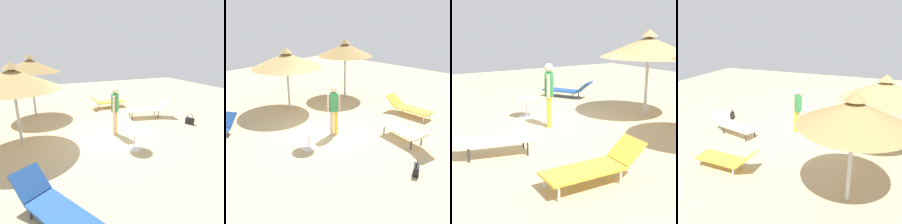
{
  "view_description": "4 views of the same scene",
  "coord_description": "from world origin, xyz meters",
  "views": [
    {
      "loc": [
        -6.03,
        2.35,
        2.99
      ],
      "look_at": [
        0.0,
        -0.18,
        0.9
      ],
      "focal_mm": 31.23,
      "sensor_mm": 36.0,
      "label": 1
    },
    {
      "loc": [
        -6.08,
        -6.21,
        4.19
      ],
      "look_at": [
        0.09,
        -0.51,
        0.88
      ],
      "focal_mm": 42.87,
      "sensor_mm": 36.0,
      "label": 2
    },
    {
      "loc": [
        7.77,
        -4.59,
        2.72
      ],
      "look_at": [
        0.69,
        -0.23,
        0.55
      ],
      "focal_mm": 52.31,
      "sensor_mm": 36.0,
      "label": 3
    },
    {
      "loc": [
        8.97,
        2.9,
        4.17
      ],
      "look_at": [
        0.68,
        -0.4,
        1.02
      ],
      "focal_mm": 40.35,
      "sensor_mm": 36.0,
      "label": 4
    }
  ],
  "objects": [
    {
      "name": "parasol_umbrella_back",
      "position": [
        0.58,
        2.85,
        2.15
      ],
      "size": [
        2.92,
        2.92,
        2.67
      ],
      "color": "#B2B2B7",
      "rests_on": "ground"
    },
    {
      "name": "side_table_round",
      "position": [
        -1.19,
        -0.43,
        0.42
      ],
      "size": [
        0.68,
        0.68,
        0.61
      ],
      "color": "silver",
      "rests_on": "ground"
    },
    {
      "name": "parasol_umbrella_front",
      "position": [
        3.62,
        2.3,
        2.31
      ],
      "size": [
        2.58,
        2.58,
        2.82
      ],
      "color": "#B2B2B7",
      "rests_on": "ground"
    },
    {
      "name": "lounge_chair_near_right",
      "position": [
        3.5,
        -1.3,
        0.34
      ],
      "size": [
        0.7,
        1.95,
        0.71
      ],
      "color": "gold",
      "rests_on": "ground"
    },
    {
      "name": "person_standing_center",
      "position": [
        0.07,
        -0.32,
        1.02
      ],
      "size": [
        0.38,
        0.33,
        1.77
      ],
      "color": "beige",
      "rests_on": "ground"
    },
    {
      "name": "lounge_chair_far_right",
      "position": [
        1.24,
        -2.6,
        0.41
      ],
      "size": [
        1.03,
        2.07,
        0.81
      ],
      "color": "silver",
      "rests_on": "ground"
    },
    {
      "name": "ground",
      "position": [
        0.0,
        0.0,
        -0.05
      ],
      "size": [
        24.0,
        24.0,
        0.1
      ],
      "primitive_type": "cube",
      "color": "tan"
    },
    {
      "name": "handbag",
      "position": [
        -0.22,
        -3.63,
        0.16
      ],
      "size": [
        0.37,
        0.28,
        0.45
      ],
      "color": "black",
      "rests_on": "ground"
    }
  ]
}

